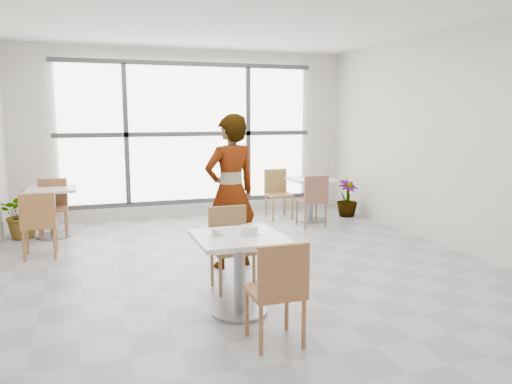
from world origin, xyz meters
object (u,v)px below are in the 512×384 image
object	(u,v)px
chair_far	(230,242)
plant_right	(347,198)
bg_chair_left_near	(39,221)
bg_chair_right_far	(277,190)
bg_table_right	(310,193)
plant_left	(24,213)
person	(231,192)
bg_chair_right_near	(313,197)
bg_chair_left_far	(53,203)
coffee_cup	(216,233)
bg_table_left	(52,205)
oatmeal_bowl	(249,230)
main_table	(239,259)
chair_near	(278,287)

from	to	relation	value
chair_far	plant_right	world-z (taller)	chair_far
chair_far	bg_chair_left_near	bearing A→B (deg)	138.44
bg_chair_left_near	bg_chair_right_far	distance (m)	4.09
bg_chair_right_far	bg_table_right	bearing A→B (deg)	-42.58
plant_left	bg_chair_left_near	bearing A→B (deg)	-76.00
person	bg_chair_right_near	distance (m)	2.50
plant_left	plant_right	distance (m)	5.40
person	bg_table_right	bearing A→B (deg)	-148.47
bg_chair_left_near	bg_chair_left_far	distance (m)	1.29
chair_far	bg_chair_left_near	world-z (taller)	same
coffee_cup	bg_table_left	size ratio (longest dim) A/B	0.21
coffee_cup	person	size ratio (longest dim) A/B	0.09
oatmeal_bowl	bg_table_right	world-z (taller)	oatmeal_bowl
main_table	bg_table_left	world-z (taller)	same
bg_table_right	bg_chair_left_far	size ratio (longest dim) A/B	0.86
bg_chair_left_near	plant_right	world-z (taller)	bg_chair_left_near
bg_table_left	bg_chair_left_near	bearing A→B (deg)	-94.39
bg_chair_right_near	plant_right	world-z (taller)	bg_chair_right_near
plant_left	coffee_cup	bearing A→B (deg)	-61.61
bg_chair_left_near	bg_chair_right_near	xyz separation A→B (m)	(4.11, 0.52, 0.00)
oatmeal_bowl	bg_table_right	bearing A→B (deg)	57.37
chair_far	bg_chair_left_far	bearing A→B (deg)	122.08
chair_near	coffee_cup	size ratio (longest dim) A/B	5.47
chair_far	oatmeal_bowl	distance (m)	0.77
bg_table_left	plant_left	xyz separation A→B (m)	(-0.41, 0.09, -0.11)
chair_far	plant_left	bearing A→B (deg)	127.31
bg_table_right	bg_chair_left_near	distance (m)	4.41
main_table	bg_chair_left_near	world-z (taller)	bg_chair_left_near
main_table	bg_table_left	size ratio (longest dim) A/B	1.07
chair_near	plant_right	distance (m)	5.38
bg_chair_right_near	main_table	bearing A→B (deg)	54.35
bg_chair_left_near	bg_chair_right_far	world-z (taller)	same
bg_chair_left_far	plant_right	xyz separation A→B (m)	(4.98, -0.15, -0.17)
oatmeal_bowl	bg_chair_left_near	bearing A→B (deg)	128.68
bg_table_left	bg_table_right	distance (m)	4.20
chair_near	bg_chair_right_far	world-z (taller)	same
bg_table_left	plant_left	bearing A→B (deg)	167.76
oatmeal_bowl	person	xyz separation A→B (m)	(0.23, 1.43, 0.13)
bg_chair_right_near	bg_table_left	bearing A→B (deg)	-9.65
main_table	person	size ratio (longest dim) A/B	0.43
bg_chair_right_near	bg_table_right	bearing A→B (deg)	-109.75
bg_table_right	plant_left	bearing A→B (deg)	176.67
coffee_cup	bg_chair_right_far	bearing A→B (deg)	61.68
bg_table_left	bg_chair_right_near	size ratio (longest dim) A/B	0.86
main_table	person	bearing A→B (deg)	77.12
bg_chair_left_near	bg_chair_left_far	xyz separation A→B (m)	(0.10, 1.29, 0.00)
person	bg_table_right	world-z (taller)	person
bg_table_right	plant_right	bearing A→B (deg)	8.49
chair_far	person	xyz separation A→B (m)	(0.21, 0.71, 0.43)
coffee_cup	bg_chair_right_far	xyz separation A→B (m)	(2.11, 3.92, -0.28)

